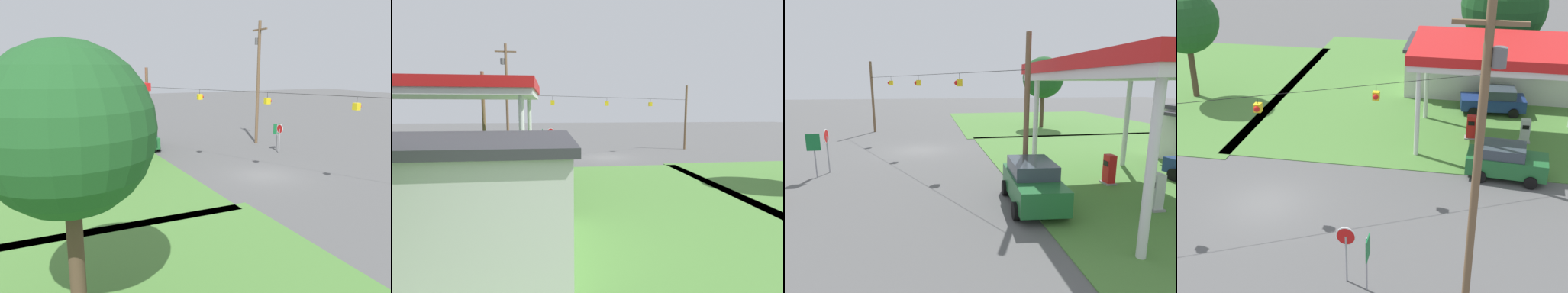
{
  "view_description": "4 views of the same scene",
  "coord_description": "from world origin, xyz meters",
  "views": [
    {
      "loc": [
        -20.55,
        14.48,
        7.19
      ],
      "look_at": [
        3.89,
        3.34,
        1.56
      ],
      "focal_mm": 35.0,
      "sensor_mm": 36.0,
      "label": 1
    },
    {
      "loc": [
        5.15,
        27.81,
        4.41
      ],
      "look_at": [
        2.15,
        3.17,
        1.45
      ],
      "focal_mm": 28.0,
      "sensor_mm": 36.0,
      "label": 2
    },
    {
      "loc": [
        23.02,
        0.74,
        5.0
      ],
      "look_at": [
        5.59,
        3.62,
        1.32
      ],
      "focal_mm": 28.0,
      "sensor_mm": 36.0,
      "label": 3
    },
    {
      "loc": [
        9.23,
        -21.57,
        13.96
      ],
      "look_at": [
        4.86,
        2.19,
        2.46
      ],
      "focal_mm": 50.0,
      "sensor_mm": 36.0,
      "label": 4
    }
  ],
  "objects": [
    {
      "name": "tree_west_verge",
      "position": [
        -10.49,
        13.48,
        5.58
      ],
      "size": [
        4.6,
        4.6,
        7.91
      ],
      "color": "#4C3828",
      "rests_on": "ground"
    },
    {
      "name": "gas_station_canopy",
      "position": [
        11.24,
        9.49,
        5.52
      ],
      "size": [
        10.7,
        7.08,
        6.04
      ],
      "color": "silver",
      "rests_on": "ground"
    },
    {
      "name": "stop_sign_roadside",
      "position": [
        5.15,
        -5.0,
        1.81
      ],
      "size": [
        0.8,
        0.08,
        2.5
      ],
      "rotation": [
        0.0,
        0.0,
        3.14
      ],
      "color": "#99999E",
      "rests_on": "ground"
    },
    {
      "name": "utility_pole_main",
      "position": [
        9.77,
        -5.74,
        6.28
      ],
      "size": [
        2.2,
        0.44,
        11.3
      ],
      "color": "brown",
      "rests_on": "ground"
    },
    {
      "name": "ground_plane",
      "position": [
        0.0,
        0.0,
        0.0
      ],
      "size": [
        160.0,
        160.0,
        0.0
      ],
      "primitive_type": "plane",
      "color": "#565656"
    },
    {
      "name": "car_at_pumps_rear",
      "position": [
        11.06,
        14.16,
        0.92
      ],
      "size": [
        4.43,
        2.38,
        1.77
      ],
      "rotation": [
        0.0,
        0.0,
        3.22
      ],
      "color": "navy",
      "rests_on": "ground"
    },
    {
      "name": "fuel_pump_far",
      "position": [
        12.84,
        9.49,
        0.72
      ],
      "size": [
        0.71,
        0.56,
        1.52
      ],
      "color": "gray",
      "rests_on": "ground"
    },
    {
      "name": "fuel_pump_near",
      "position": [
        9.63,
        9.49,
        0.72
      ],
      "size": [
        0.71,
        0.56,
        1.52
      ],
      "color": "gray",
      "rests_on": "ground"
    },
    {
      "name": "car_at_pumps_front",
      "position": [
        11.52,
        4.83,
        0.96
      ],
      "size": [
        4.32,
        2.39,
        1.85
      ],
      "rotation": [
        0.0,
        0.0,
        -0.09
      ],
      "color": "#1E602D",
      "rests_on": "ground"
    },
    {
      "name": "route_sign",
      "position": [
        6.06,
        -5.39,
        1.71
      ],
      "size": [
        0.1,
        0.7,
        2.4
      ],
      "color": "gray",
      "rests_on": "ground"
    },
    {
      "name": "signal_span_gantry",
      "position": [
        0.0,
        -0.01,
        3.86
      ],
      "size": [
        20.12,
        10.24,
        7.14
      ],
      "color": "brown",
      "rests_on": "ground"
    }
  ]
}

